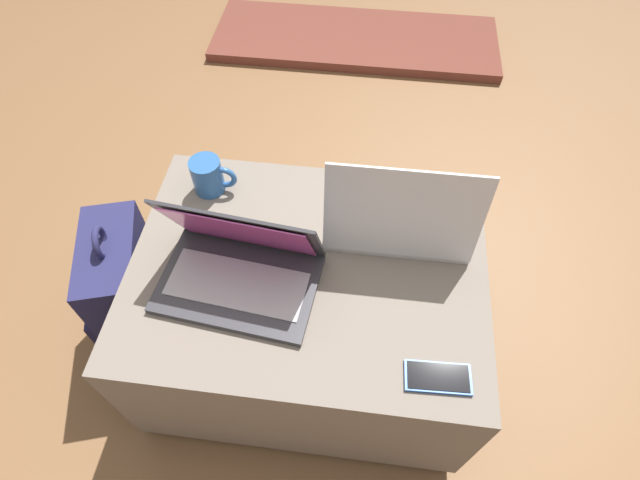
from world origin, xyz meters
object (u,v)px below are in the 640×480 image
(laptop_near, at_px, (240,266))
(cell_phone, at_px, (438,377))
(backpack, at_px, (127,292))
(coffee_mug, at_px, (209,176))
(laptop_far, at_px, (399,215))

(laptop_near, height_order, cell_phone, laptop_near)
(backpack, distance_m, coffee_mug, 0.44)
(laptop_near, distance_m, coffee_mug, 0.30)
(backpack, height_order, coffee_mug, coffee_mug)
(backpack, bearing_deg, laptop_far, 83.38)
(laptop_far, height_order, backpack, laptop_far)
(laptop_far, bearing_deg, laptop_near, 27.84)
(laptop_near, bearing_deg, laptop_far, 34.36)
(cell_phone, bearing_deg, backpack, -109.00)
(laptop_far, relative_size, coffee_mug, 2.96)
(cell_phone, relative_size, backpack, 0.28)
(coffee_mug, bearing_deg, laptop_far, -8.45)
(laptop_far, xyz_separation_m, backpack, (-0.73, -0.13, -0.31))
(laptop_far, distance_m, backpack, 0.81)
(laptop_near, bearing_deg, coffee_mug, 124.09)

